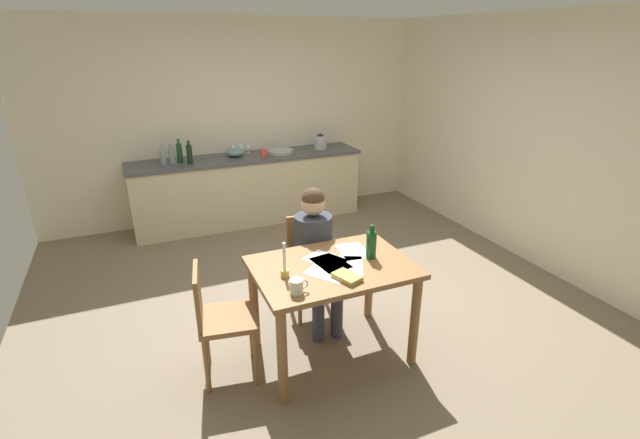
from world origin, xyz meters
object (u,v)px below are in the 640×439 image
stovetop_kettle (320,142)px  wine_glass_back_left (233,146)px  coffee_mug (297,286)px  bottle_sauce (189,154)px  chair_side_empty (219,317)px  wine_bottle_on_table (371,244)px  chair_at_table (311,260)px  wine_glass_near_sink (248,145)px  dining_table (332,280)px  bottle_wine_red (179,152)px  bottle_oil (163,156)px  bottle_vinegar (172,155)px  sink_unit (279,151)px  person_seated (316,249)px  candlestick (285,267)px  teacup_on_counter (264,153)px  mixing_bowl (235,152)px  wine_glass_by_kettle (241,146)px  book_magazine (347,277)px

stovetop_kettle → wine_glass_back_left: 1.20m
coffee_mug → bottle_sauce: bearing=93.8°
chair_side_empty → wine_bottle_on_table: wine_bottle_on_table is taller
chair_at_table → wine_glass_near_sink: size_ratio=5.73×
dining_table → bottle_wine_red: bearing=102.8°
bottle_oil → bottle_vinegar: (0.11, 0.01, -0.00)m
wine_bottle_on_table → sink_unit: (0.28, 3.02, 0.03)m
dining_table → chair_at_table: bearing=82.5°
wine_bottle_on_table → person_seated: bearing=116.0°
candlestick → bottle_vinegar: (-0.41, 3.03, 0.15)m
bottle_sauce → wine_glass_back_left: 0.64m
wine_glass_back_left → teacup_on_counter: bearing=-42.4°
chair_side_empty → wine_bottle_on_table: 1.23m
mixing_bowl → bottle_sauce: bearing=-166.7°
person_seated → teacup_on_counter: 2.39m
chair_side_empty → coffee_mug: 0.67m
candlestick → bottle_oil: (-0.51, 3.02, 0.15)m
candlestick → bottle_sauce: bearing=94.1°
chair_side_empty → sink_unit: sink_unit is taller
wine_glass_by_kettle → teacup_on_counter: 0.38m
stovetop_kettle → wine_glass_near_sink: 0.99m
person_seated → wine_glass_by_kettle: 2.68m
wine_glass_back_left → person_seated: bearing=-88.6°
teacup_on_counter → chair_at_table: bearing=-96.5°
bottle_wine_red → mixing_bowl: bearing=2.9°
book_magazine → bottle_oil: bearing=85.7°
mixing_bowl → bottle_wine_red: bearing=-177.1°
bottle_vinegar → person_seated: bearing=-71.1°
dining_table → wine_bottle_on_table: bearing=-0.1°
wine_glass_near_sink → person_seated: bearing=-93.0°
bottle_oil → mixing_bowl: bearing=3.7°
bottle_sauce → wine_glass_back_left: (0.59, 0.25, -0.01)m
dining_table → bottle_vinegar: bearing=104.6°
candlestick → coffee_mug: bearing=-89.9°
bottle_wine_red → wine_glass_by_kettle: bottle_wine_red is taller
mixing_bowl → wine_glass_near_sink: wine_glass_near_sink is taller
book_magazine → stovetop_kettle: (1.19, 3.24, 0.20)m
chair_at_table → chair_side_empty: chair_at_table is taller
mixing_bowl → chair_at_table: bearing=-88.1°
wine_glass_back_left → teacup_on_counter: 0.45m
wine_bottle_on_table → bottle_vinegar: 3.20m
person_seated → teacup_on_counter: person_seated is taller
dining_table → sink_unit: bearing=78.8°
coffee_mug → wine_glass_by_kettle: size_ratio=0.83×
wine_glass_back_left → bottle_vinegar: bearing=-168.7°
book_magazine → mixing_bowl: size_ratio=0.86×
candlestick → bottle_sauce: size_ratio=0.92×
bottle_wine_red → coffee_mug: bearing=-84.6°
dining_table → chair_side_empty: bearing=173.7°
chair_side_empty → bottle_wine_red: bottle_wine_red is taller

